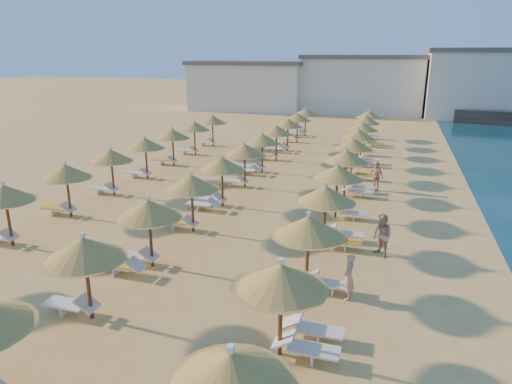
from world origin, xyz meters
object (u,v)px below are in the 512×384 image
(parasol_row_east, at_px, (342,164))
(beachgoer_c, at_px, (376,176))
(parasol_row_west, at_px, (234,157))
(beachgoer_a, at_px, (349,277))
(beachgoer_b, at_px, (382,236))

(parasol_row_east, bearing_deg, beachgoer_c, 65.04)
(parasol_row_west, distance_m, beachgoer_a, 11.83)
(parasol_row_west, bearing_deg, parasol_row_east, 0.00)
(parasol_row_east, distance_m, beachgoer_b, 6.22)
(parasol_row_east, relative_size, beachgoer_c, 24.91)
(parasol_row_west, xyz_separation_m, beachgoer_c, (7.37, 3.39, -1.36))
(parasol_row_west, bearing_deg, beachgoer_b, -34.85)
(beachgoer_b, bearing_deg, parasol_row_west, -168.60)
(parasol_row_east, distance_m, beachgoer_a, 9.50)
(beachgoer_b, height_order, beachgoer_a, beachgoer_b)
(parasol_row_east, distance_m, beachgoer_c, 3.98)
(parasol_row_west, height_order, beachgoer_a, parasol_row_west)
(parasol_row_east, height_order, beachgoer_b, parasol_row_east)
(parasol_row_east, relative_size, parasol_row_west, 1.00)
(beachgoer_a, bearing_deg, beachgoer_c, 170.91)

